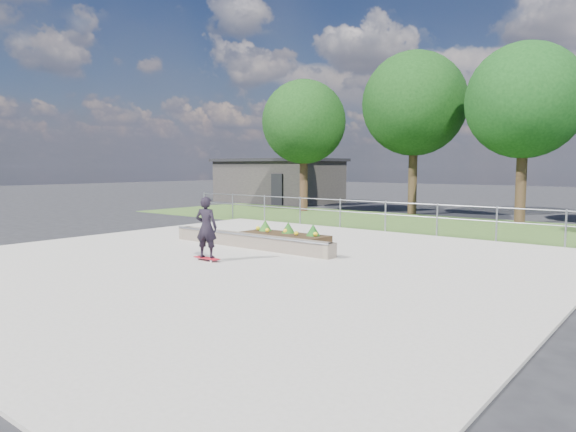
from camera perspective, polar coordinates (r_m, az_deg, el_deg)
name	(u,v)px	position (r m, az deg, el deg)	size (l,w,h in m)	color
ground	(246,262)	(13.38, -4.73, -5.13)	(120.00, 120.00, 0.00)	black
grass_verge	(425,224)	(22.56, 14.96, -0.91)	(30.00, 8.00, 0.02)	#314D1F
concrete_slab	(246,261)	(13.37, -4.73, -5.00)	(15.00, 15.00, 0.06)	gray
fence	(385,212)	(19.35, 10.78, 0.40)	(20.06, 0.06, 1.20)	#989BA0
building	(279,180)	(35.92, -1.05, 4.01)	(8.40, 5.40, 3.00)	#282523
tree_far_left	(304,122)	(28.35, 1.77, 10.36)	(4.55, 4.55, 7.15)	#332014
tree_mid_left	(414,104)	(27.28, 13.86, 11.99)	(5.25, 5.25, 8.25)	black
tree_mid_right	(525,101)	(24.43, 24.80, 11.53)	(4.90, 4.90, 7.70)	black
grind_ledge	(249,241)	(15.34, -4.36, -2.75)	(6.00, 0.44, 0.43)	brown
planter_bed	(284,236)	(16.54, -0.41, -2.20)	(3.00, 1.20, 0.61)	black
skateboarder	(206,228)	(13.22, -9.06, -1.28)	(0.80, 0.56, 1.65)	silver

